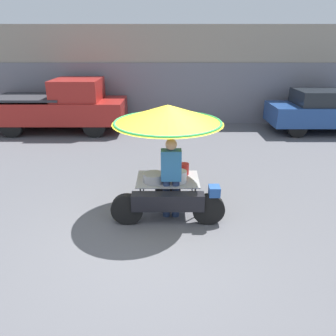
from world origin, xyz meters
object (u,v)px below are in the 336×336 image
parked_car (326,111)px  pickup_truck (62,106)px  vendor_person (171,175)px  vendor_motorcycle_cart (168,129)px

parked_car → pickup_truck: 9.76m
vendor_person → pickup_truck: bearing=121.9°
vendor_motorcycle_cart → pickup_truck: size_ratio=0.44×
vendor_person → parked_car: vendor_person is taller
parked_car → pickup_truck: size_ratio=0.85×
vendor_motorcycle_cart → pickup_truck: (-3.94, 6.18, -0.77)m
vendor_motorcycle_cart → parked_car: vendor_motorcycle_cart is taller
vendor_person → pickup_truck: (-4.00, 6.42, 0.05)m
vendor_person → parked_car: bearing=47.6°
vendor_motorcycle_cart → parked_car: 8.44m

